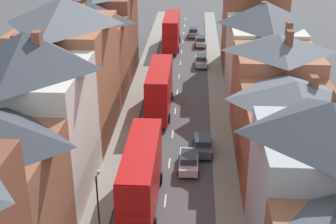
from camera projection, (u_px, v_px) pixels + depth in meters
name	position (u px, v px, depth m)	size (l,w,h in m)	color
pavement_left	(134.00, 103.00, 56.45)	(2.20, 104.00, 0.14)	gray
pavement_right	(218.00, 105.00, 55.90)	(2.20, 104.00, 0.14)	gray
centre_line_dashes	(175.00, 111.00, 54.38)	(0.14, 97.80, 0.01)	silver
terrace_row_left	(40.00, 113.00, 37.56)	(8.00, 66.70, 14.26)	#935138
terrace_row_right	(288.00, 113.00, 39.87)	(8.00, 70.87, 14.12)	silver
double_decker_bus_lead	(141.00, 175.00, 36.23)	(2.74, 10.80, 5.30)	red
double_decker_bus_mid_street	(172.00, 31.00, 77.45)	(2.74, 10.80, 5.30)	red
double_decker_bus_far_approaching	(159.00, 88.00, 53.25)	(2.74, 10.80, 5.30)	red
car_near_blue	(139.00, 144.00, 45.17)	(1.90, 4.14, 1.62)	gray
car_parked_left_a	(189.00, 161.00, 42.22)	(1.90, 4.22, 1.62)	silver
car_parked_right_a	(193.00, 32.00, 84.25)	(1.90, 3.80, 1.68)	gray
car_mid_black	(201.00, 61.00, 69.11)	(1.90, 4.24, 1.68)	#B7BABF
car_parked_left_b	(201.00, 41.00, 78.96)	(1.90, 4.14, 1.63)	#B7BABF
car_far_grey	(203.00, 144.00, 45.08)	(1.90, 4.28, 1.70)	#4C515B
street_lamp	(98.00, 204.00, 32.06)	(0.20, 1.12, 5.50)	black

